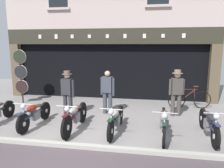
{
  "coord_description": "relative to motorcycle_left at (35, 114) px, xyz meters",
  "views": [
    {
      "loc": [
        1.85,
        -4.76,
        2.55
      ],
      "look_at": [
        0.58,
        2.81,
        1.16
      ],
      "focal_mm": 34.51,
      "sensor_mm": 36.0,
      "label": 1
    }
  ],
  "objects": [
    {
      "name": "tyre_sign_pole",
      "position": [
        -1.98,
        2.51,
        0.96
      ],
      "size": [
        0.6,
        0.06,
        2.36
      ],
      "color": "#232328",
      "rests_on": "ground"
    },
    {
      "name": "leaning_bicycle",
      "position": [
        5.24,
        2.92,
        -0.03
      ],
      "size": [
        1.75,
        0.5,
        0.95
      ],
      "rotation": [
        0.0,
        0.0,
        1.73
      ],
      "color": "black",
      "rests_on": "ground"
    },
    {
      "name": "motorcycle_center_left",
      "position": [
        1.38,
        -0.1,
        0.03
      ],
      "size": [
        0.62,
        2.06,
        0.93
      ],
      "rotation": [
        0.0,
        0.0,
        3.13
      ],
      "color": "black",
      "rests_on": "ground"
    },
    {
      "name": "salesman_left",
      "position": [
        0.67,
        1.18,
        0.51
      ],
      "size": [
        0.55,
        0.35,
        1.65
      ],
      "rotation": [
        0.0,
        0.0,
        2.92
      ],
      "color": "#2D2D33",
      "rests_on": "ground"
    },
    {
      "name": "salesman_right",
      "position": [
        4.55,
        1.8,
        0.54
      ],
      "size": [
        0.55,
        0.37,
        1.69
      ],
      "rotation": [
        0.0,
        0.0,
        3.34
      ],
      "color": "#47423D",
      "rests_on": "ground"
    },
    {
      "name": "shop_facade",
      "position": [
        1.67,
        5.7,
        1.36
      ],
      "size": [
        10.16,
        4.42,
        6.67
      ],
      "color": "black",
      "rests_on": "ground"
    },
    {
      "name": "motorcycle_center",
      "position": [
        2.62,
        -0.06,
        0.0
      ],
      "size": [
        0.62,
        1.96,
        0.9
      ],
      "rotation": [
        0.0,
        0.0,
        3.08
      ],
      "color": "black",
      "rests_on": "ground"
    },
    {
      "name": "advert_board_near",
      "position": [
        3.59,
        4.11,
        1.2
      ],
      "size": [
        0.76,
        0.03,
        0.96
      ],
      "color": "silver"
    },
    {
      "name": "motorcycle_right",
      "position": [
        5.23,
        0.01,
        0.01
      ],
      "size": [
        0.62,
        2.01,
        0.91
      ],
      "rotation": [
        0.0,
        0.0,
        3.13
      ],
      "color": "black",
      "rests_on": "ground"
    },
    {
      "name": "advert_board_far",
      "position": [
        4.79,
        4.11,
        1.32
      ],
      "size": [
        0.84,
        0.03,
        0.99
      ],
      "color": "beige"
    },
    {
      "name": "motorcycle_center_right",
      "position": [
        4.0,
        -0.12,
        0.01
      ],
      "size": [
        0.62,
        2.07,
        0.91
      ],
      "rotation": [
        0.0,
        0.0,
        3.09
      ],
      "color": "black",
      "rests_on": "ground"
    },
    {
      "name": "shopkeeper_center",
      "position": [
        2.05,
        1.64,
        0.49
      ],
      "size": [
        0.55,
        0.3,
        1.63
      ],
      "rotation": [
        0.0,
        0.0,
        2.9
      ],
      "color": "#3D424C",
      "rests_on": "ground"
    },
    {
      "name": "motorcycle_left",
      "position": [
        0.0,
        0.0,
        0.0
      ],
      "size": [
        0.62,
        1.92,
        0.9
      ],
      "rotation": [
        0.0,
        0.0,
        3.11
      ],
      "color": "black",
      "rests_on": "ground"
    }
  ]
}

